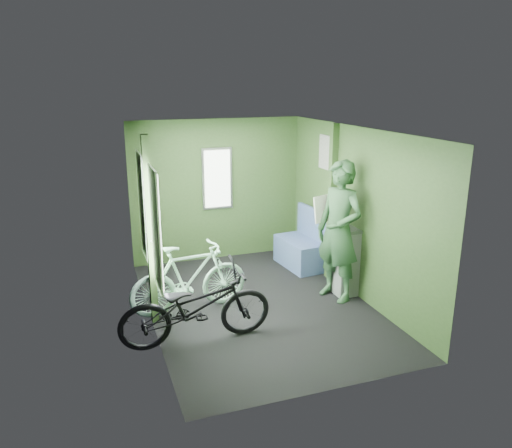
{
  "coord_description": "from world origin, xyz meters",
  "views": [
    {
      "loc": [
        -2.06,
        -5.7,
        2.88
      ],
      "look_at": [
        0.0,
        0.1,
        1.1
      ],
      "focal_mm": 35.0,
      "sensor_mm": 36.0,
      "label": 1
    }
  ],
  "objects_px": {
    "bicycle_black": "(198,343)",
    "passenger": "(339,231)",
    "bicycle_mint": "(191,311)",
    "waste_box": "(344,261)",
    "bench_seat": "(302,249)"
  },
  "relations": [
    {
      "from": "passenger",
      "to": "waste_box",
      "type": "bearing_deg",
      "value": 102.61
    },
    {
      "from": "waste_box",
      "to": "bench_seat",
      "type": "distance_m",
      "value": 1.17
    },
    {
      "from": "bicycle_black",
      "to": "passenger",
      "type": "xyz_separation_m",
      "value": [
        2.08,
        0.59,
        0.95
      ]
    },
    {
      "from": "passenger",
      "to": "waste_box",
      "type": "height_order",
      "value": "passenger"
    },
    {
      "from": "passenger",
      "to": "waste_box",
      "type": "distance_m",
      "value": 0.51
    },
    {
      "from": "bicycle_black",
      "to": "bench_seat",
      "type": "bearing_deg",
      "value": -49.3
    },
    {
      "from": "bicycle_mint",
      "to": "passenger",
      "type": "xyz_separation_m",
      "value": [
        1.98,
        -0.23,
        0.95
      ]
    },
    {
      "from": "waste_box",
      "to": "bicycle_black",
      "type": "bearing_deg",
      "value": -162.76
    },
    {
      "from": "passenger",
      "to": "bench_seat",
      "type": "height_order",
      "value": "passenger"
    },
    {
      "from": "bicycle_black",
      "to": "bicycle_mint",
      "type": "bearing_deg",
      "value": -7.21
    },
    {
      "from": "bicycle_black",
      "to": "bench_seat",
      "type": "xyz_separation_m",
      "value": [
        2.13,
        1.84,
        0.28
      ]
    },
    {
      "from": "passenger",
      "to": "bench_seat",
      "type": "bearing_deg",
      "value": 156.56
    },
    {
      "from": "bicycle_mint",
      "to": "waste_box",
      "type": "distance_m",
      "value": 2.2
    },
    {
      "from": "bicycle_mint",
      "to": "bench_seat",
      "type": "height_order",
      "value": "bench_seat"
    },
    {
      "from": "bicycle_black",
      "to": "waste_box",
      "type": "distance_m",
      "value": 2.4
    }
  ]
}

